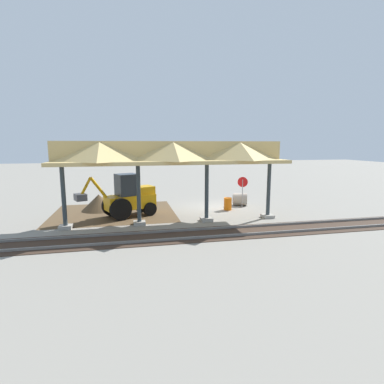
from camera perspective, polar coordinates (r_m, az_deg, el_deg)
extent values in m
plane|color=gray|center=(22.74, 4.80, -2.92)|extent=(120.00, 120.00, 0.00)
cube|color=brown|center=(21.53, -14.57, -3.86)|extent=(8.21, 7.00, 0.01)
cube|color=#9E998E|center=(20.12, 14.19, -4.47)|extent=(0.70, 0.70, 0.20)
cylinder|color=#2D383D|center=(19.80, 14.38, 0.32)|extent=(0.24, 0.24, 3.60)
cube|color=#9E998E|center=(18.69, 2.77, -5.23)|extent=(0.70, 0.70, 0.20)
cylinder|color=#2D383D|center=(18.35, 2.81, -0.08)|extent=(0.24, 0.24, 3.60)
cube|color=#9E998E|center=(18.10, -9.98, -5.84)|extent=(0.70, 0.70, 0.20)
cylinder|color=#2D383D|center=(17.74, -10.13, -0.53)|extent=(0.24, 0.24, 3.60)
cube|color=#9E998E|center=(18.43, -22.93, -6.16)|extent=(0.70, 0.70, 0.20)
cylinder|color=#2D383D|center=(18.08, -23.26, -0.95)|extent=(0.24, 0.24, 3.60)
cube|color=tan|center=(17.72, -3.61, 5.77)|extent=(13.53, 3.20, 0.20)
cube|color=tan|center=(17.69, -3.63, 7.87)|extent=(13.53, 0.20, 1.10)
pyramid|color=tan|center=(18.75, 9.01, 7.85)|extent=(3.70, 3.20, 1.10)
pyramid|color=tan|center=(17.69, -3.63, 7.87)|extent=(3.70, 3.20, 1.10)
pyramid|color=tan|center=(17.56, -17.14, 7.48)|extent=(3.70, 3.20, 1.10)
cube|color=slate|center=(17.46, 10.34, -6.49)|extent=(60.00, 0.08, 0.15)
cube|color=slate|center=(16.20, 12.29, -7.79)|extent=(60.00, 0.08, 0.15)
cube|color=#38281E|center=(16.85, 11.27, -7.31)|extent=(60.00, 2.58, 0.03)
cylinder|color=gray|center=(22.80, 9.57, -0.28)|extent=(0.06, 0.06, 2.12)
cylinder|color=red|center=(22.68, 9.63, 1.89)|extent=(0.70, 0.36, 0.76)
cube|color=orange|center=(20.19, -11.67, -1.81)|extent=(3.45, 2.45, 0.90)
cube|color=#1E262D|center=(19.93, -12.30, 1.38)|extent=(1.65, 1.59, 1.40)
cube|color=orange|center=(20.49, -9.11, 0.42)|extent=(1.49, 1.46, 0.50)
cylinder|color=black|center=(20.54, -14.90, -2.51)|extent=(1.41, 0.83, 1.40)
cylinder|color=black|center=(19.23, -13.40, -3.23)|extent=(1.41, 0.83, 1.40)
cylinder|color=black|center=(21.31, -9.65, -2.60)|extent=(0.95, 0.63, 0.90)
cylinder|color=black|center=(20.17, -8.04, -3.22)|extent=(0.95, 0.63, 0.90)
cylinder|color=orange|center=(19.29, -17.38, 0.79)|extent=(1.05, 0.58, 1.41)
cylinder|color=orange|center=(19.06, -19.63, 0.85)|extent=(0.79, 0.46, 1.21)
cube|color=#47474C|center=(19.06, -20.49, -0.92)|extent=(0.87, 0.97, 0.40)
cone|color=brown|center=(22.73, -17.24, -3.31)|extent=(4.91, 4.91, 2.30)
cylinder|color=#9E9384|center=(23.57, 9.09, -1.37)|extent=(1.32, 1.26, 0.97)
cylinder|color=black|center=(23.56, 7.79, -1.35)|extent=(0.22, 0.60, 0.63)
cylinder|color=orange|center=(21.84, 6.83, -2.25)|extent=(0.56, 0.56, 0.90)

